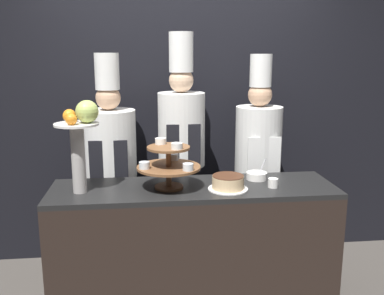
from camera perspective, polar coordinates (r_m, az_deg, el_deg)
The scene contains 10 objects.
wall_back at distance 3.72m, azimuth -1.43°, elevation 6.40°, with size 10.00×0.06×2.80m.
buffet_counter at distance 3.09m, azimuth 0.21°, elevation -13.27°, with size 1.94×0.55×0.91m.
tiered_stand at distance 2.84m, azimuth -3.13°, elevation -2.09°, with size 0.43×0.43×0.33m.
fruit_pedestal at distance 2.80m, azimuth -14.68°, elevation 1.83°, with size 0.28×0.28×0.60m.
cake_round at distance 2.86m, azimuth 4.82°, elevation -4.70°, with size 0.27×0.27×0.10m.
cup_white at distance 2.95m, azimuth 10.76°, elevation -4.66°, with size 0.07×0.07×0.06m.
serving_bowl_far at distance 3.11m, azimuth 8.62°, elevation -3.74°, with size 0.15×0.15×0.15m.
chef_left at distance 3.42m, azimuth -10.77°, elevation -1.94°, with size 0.40×0.40×1.80m.
chef_center_left at distance 3.40m, azimuth -1.39°, elevation -0.06°, with size 0.37×0.37×1.95m.
chef_center_right at distance 3.53m, azimuth 8.78°, elevation -1.34°, with size 0.37×0.37×1.79m.
Camera 1 is at (-0.32, -2.48, 1.80)m, focal length 40.00 mm.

